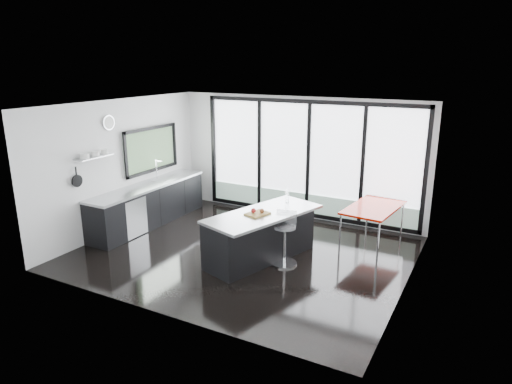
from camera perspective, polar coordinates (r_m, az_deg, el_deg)
The scene contains 11 objects.
floor at distance 8.86m, azimuth -1.50°, elevation -7.56°, with size 6.00×5.00×0.00m, color black.
ceiling at distance 8.15m, azimuth -1.64°, elevation 10.79°, with size 6.00×5.00×0.00m, color white.
wall_back at distance 10.48m, azimuth 6.43°, elevation 3.40°, with size 6.00×0.09×2.80m.
wall_front at distance 6.44m, azimuth -12.65°, elevation -3.81°, with size 6.00×0.00×2.80m, color silver.
wall_left at distance 10.32m, azimuth -15.35°, elevation 4.38°, with size 0.26×5.00×2.80m.
wall_right at distance 7.44m, azimuth 18.96°, elevation -1.61°, with size 0.00×5.00×2.80m, color silver.
counter_cabinets at distance 10.48m, azimuth -13.24°, elevation -1.50°, with size 0.69×3.24×1.36m.
island at distance 8.43m, azimuth 0.56°, elevation -5.39°, with size 1.59×2.43×1.20m.
bar_stool_near at distance 8.25m, azimuth 3.53°, elevation -6.58°, with size 0.48×0.48×0.76m, color silver.
bar_stool_far at distance 8.95m, azimuth 4.45°, elevation -5.10°, with size 0.41×0.41×0.65m, color silver.
red_table at distance 9.37m, azimuth 14.33°, elevation -4.10°, with size 0.85×1.49×0.80m, color #9B0D00.
Camera 1 is at (4.03, -7.05, 3.54)m, focal length 32.00 mm.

